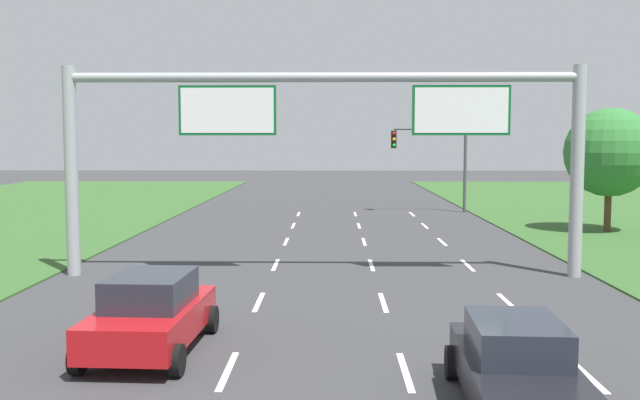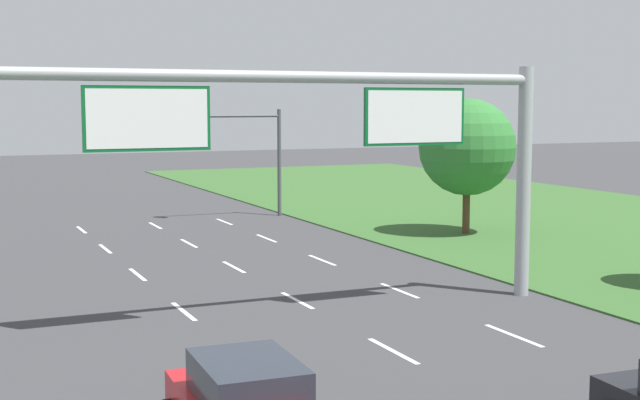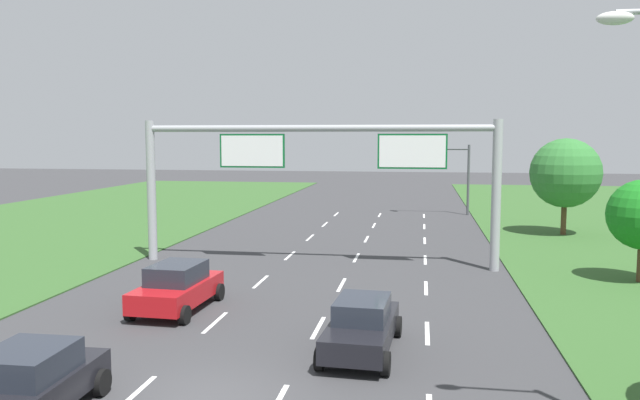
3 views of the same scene
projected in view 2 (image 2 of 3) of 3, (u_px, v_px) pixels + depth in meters
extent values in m
cube|color=white|center=(255.00, 368.00, 19.90)|extent=(0.14, 2.40, 0.01)
cube|color=white|center=(184.00, 311.00, 25.35)|extent=(0.14, 2.40, 0.01)
cube|color=white|center=(138.00, 274.00, 30.80)|extent=(0.14, 2.40, 0.01)
cube|color=white|center=(105.00, 249.00, 36.25)|extent=(0.14, 2.40, 0.01)
cube|color=white|center=(82.00, 230.00, 41.70)|extent=(0.14, 2.40, 0.01)
cube|color=white|center=(393.00, 351.00, 21.31)|extent=(0.14, 2.40, 0.01)
cube|color=white|center=(297.00, 300.00, 26.76)|extent=(0.14, 2.40, 0.01)
cube|color=white|center=(234.00, 267.00, 32.21)|extent=(0.14, 2.40, 0.01)
cube|color=white|center=(189.00, 243.00, 37.66)|extent=(0.14, 2.40, 0.01)
cube|color=white|center=(155.00, 226.00, 43.12)|extent=(0.14, 2.40, 0.01)
cube|color=white|center=(513.00, 335.00, 22.72)|extent=(0.14, 2.40, 0.01)
cube|color=white|center=(399.00, 290.00, 28.17)|extent=(0.14, 2.40, 0.01)
cube|color=white|center=(322.00, 260.00, 33.62)|extent=(0.14, 2.40, 0.01)
cube|color=white|center=(266.00, 238.00, 39.07)|extent=(0.14, 2.40, 0.01)
cube|color=white|center=(224.00, 222.00, 44.53)|extent=(0.14, 2.40, 0.01)
cube|color=#232833|center=(248.00, 380.00, 14.71)|extent=(1.68, 2.27, 0.67)
cylinder|color=#9EA0A5|center=(524.00, 182.00, 27.18)|extent=(0.44, 0.44, 7.00)
cylinder|color=#9EA0A5|center=(265.00, 77.00, 23.46)|extent=(16.80, 0.32, 0.32)
cube|color=#0C5B28|center=(148.00, 119.00, 22.30)|extent=(3.23, 0.12, 1.64)
cube|color=white|center=(148.00, 119.00, 22.24)|extent=(3.07, 0.01, 1.48)
cube|color=#0C5B28|center=(415.00, 117.00, 25.41)|extent=(3.22, 0.12, 1.64)
cube|color=white|center=(416.00, 117.00, 25.35)|extent=(3.06, 0.01, 1.48)
cylinder|color=#47494F|center=(279.00, 163.00, 46.72)|extent=(0.20, 0.20, 5.60)
cylinder|color=#47494F|center=(238.00, 116.00, 45.55)|extent=(4.50, 0.14, 0.14)
cube|color=black|center=(196.00, 129.00, 44.71)|extent=(0.32, 0.36, 1.10)
sphere|color=red|center=(197.00, 122.00, 44.49)|extent=(0.22, 0.22, 0.22)
sphere|color=orange|center=(197.00, 129.00, 44.53)|extent=(0.22, 0.22, 0.22)
sphere|color=green|center=(197.00, 137.00, 44.57)|extent=(0.22, 0.22, 0.22)
cylinder|color=#513823|center=(466.00, 209.00, 40.09)|extent=(0.33, 0.33, 2.33)
sphere|color=#307432|center=(467.00, 147.00, 39.79)|extent=(4.35, 4.35, 4.35)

